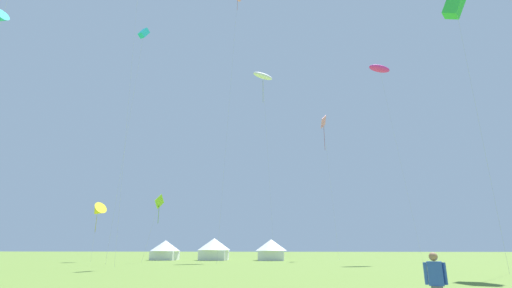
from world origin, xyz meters
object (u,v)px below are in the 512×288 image
object	(u,v)px
kite_green_box	(455,3)
kite_yellow_delta	(97,211)
kite_cyan_box	(144,34)
festival_tent_left	(271,249)
kite_white_parafoil	(263,76)
festival_tent_right	(214,248)
kite_lime_diamond	(159,203)
kite_pink_diamond	(324,124)
person_spectator	(437,288)
kite_magenta_parafoil	(379,69)
festival_tent_center	(165,249)

from	to	relation	value
kite_green_box	kite_yellow_delta	distance (m)	50.99
kite_cyan_box	festival_tent_left	size ratio (longest dim) A/B	6.25
kite_white_parafoil	festival_tent_right	bearing A→B (deg)	157.54
kite_lime_diamond	kite_pink_diamond	world-z (taller)	kite_pink_diamond
kite_white_parafoil	festival_tent_left	bearing A→B (deg)	75.02
person_spectator	festival_tent_left	xyz separation A→B (m)	(-6.93, 48.79, 0.91)
kite_green_box	kite_yellow_delta	size ratio (longest dim) A/B	3.16
kite_magenta_parafoil	kite_yellow_delta	distance (m)	46.71
kite_cyan_box	kite_pink_diamond	bearing A→B (deg)	38.87
kite_yellow_delta	festival_tent_center	world-z (taller)	kite_yellow_delta
kite_green_box	kite_magenta_parafoil	xyz separation A→B (m)	(-2.31, 19.99, 3.56)
festival_tent_right	kite_pink_diamond	bearing A→B (deg)	7.80
kite_green_box	kite_white_parafoil	distance (m)	31.99
kite_white_parafoil	kite_yellow_delta	size ratio (longest dim) A/B	3.69
kite_pink_diamond	kite_magenta_parafoil	world-z (taller)	kite_magenta_parafoil
festival_tent_center	kite_green_box	bearing A→B (deg)	-36.96
kite_lime_diamond	person_spectator	world-z (taller)	kite_lime_diamond
festival_tent_left	kite_yellow_delta	bearing A→B (deg)	-160.79
kite_green_box	festival_tent_left	distance (m)	40.65
kite_magenta_parafoil	kite_yellow_delta	xyz separation A→B (m)	(-41.67, -1.05, -21.09)
festival_tent_center	kite_cyan_box	bearing A→B (deg)	-86.26
kite_white_parafoil	festival_tent_left	world-z (taller)	kite_white_parafoil
kite_lime_diamond	person_spectator	bearing A→B (deg)	-60.44
kite_green_box	festival_tent_center	size ratio (longest dim) A/B	5.55
kite_green_box	kite_cyan_box	distance (m)	36.98
kite_white_parafoil	kite_pink_diamond	size ratio (longest dim) A/B	1.24
kite_magenta_parafoil	kite_lime_diamond	bearing A→B (deg)	-173.69
festival_tent_center	festival_tent_left	size ratio (longest dim) A/B	0.96
kite_lime_diamond	festival_tent_left	distance (m)	19.16
kite_green_box	person_spectator	world-z (taller)	kite_green_box
kite_yellow_delta	person_spectator	bearing A→B (deg)	-52.03
kite_green_box	kite_pink_diamond	bearing A→B (deg)	108.65
kite_lime_diamond	festival_tent_left	world-z (taller)	kite_lime_diamond
kite_green_box	kite_lime_diamond	bearing A→B (deg)	154.13
kite_lime_diamond	kite_white_parafoil	bearing A→B (deg)	29.23
kite_cyan_box	festival_tent_left	bearing A→B (deg)	48.31
kite_pink_diamond	person_spectator	distance (m)	55.88
kite_cyan_box	person_spectator	size ratio (longest dim) A/B	17.61
kite_lime_diamond	kite_cyan_box	distance (m)	22.83
kite_yellow_delta	festival_tent_right	bearing A→B (deg)	28.94
kite_lime_diamond	kite_magenta_parafoil	size ratio (longest dim) A/B	0.31
festival_tent_right	festival_tent_left	size ratio (longest dim) A/B	1.06
person_spectator	kite_white_parafoil	bearing A→B (deg)	99.79
kite_green_box	kite_cyan_box	bearing A→B (deg)	164.70
festival_tent_right	kite_green_box	bearing A→B (deg)	-43.90
kite_lime_diamond	kite_cyan_box	size ratio (longest dim) A/B	0.29
kite_pink_diamond	kite_yellow_delta	distance (m)	38.98
kite_cyan_box	festival_tent_right	world-z (taller)	kite_cyan_box
kite_cyan_box	person_spectator	world-z (taller)	kite_cyan_box
kite_white_parafoil	kite_pink_diamond	world-z (taller)	kite_white_parafoil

